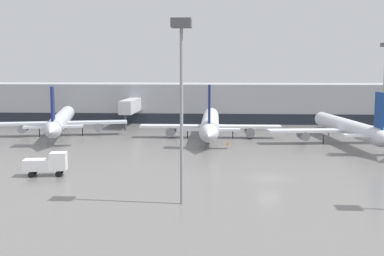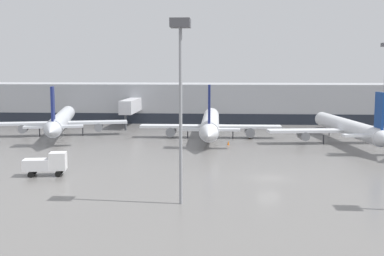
{
  "view_description": "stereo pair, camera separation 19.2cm",
  "coord_description": "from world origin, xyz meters",
  "views": [
    {
      "loc": [
        -5.57,
        -54.89,
        12.55
      ],
      "look_at": [
        -10.36,
        22.38,
        3.0
      ],
      "focal_mm": 45.0,
      "sensor_mm": 36.0,
      "label": 1
    },
    {
      "loc": [
        -5.38,
        -54.88,
        12.55
      ],
      "look_at": [
        -10.36,
        22.38,
        3.0
      ],
      "focal_mm": 45.0,
      "sensor_mm": 36.0,
      "label": 2
    }
  ],
  "objects": [
    {
      "name": "apron_light_mast_4",
      "position": [
        -9.23,
        -11.27,
        13.55
      ],
      "size": [
        1.8,
        1.8,
        17.01
      ],
      "color": "gray",
      "rests_on": "ground_plane"
    },
    {
      "name": "traffic_cone_0",
      "position": [
        -0.32,
        33.87,
        0.31
      ],
      "size": [
        0.45,
        0.45,
        0.63
      ],
      "color": "orange",
      "rests_on": "ground_plane"
    },
    {
      "name": "terminal_building",
      "position": [
        0.03,
        61.89,
        4.5
      ],
      "size": [
        160.0,
        28.68,
        9.0
      ],
      "color": "#9EA0A5",
      "rests_on": "ground_plane"
    },
    {
      "name": "parked_jet_2",
      "position": [
        -35.74,
        33.32,
        2.93
      ],
      "size": [
        24.55,
        37.21,
        9.74
      ],
      "rotation": [
        0.0,
        0.0,
        1.81
      ],
      "color": "silver",
      "rests_on": "ground_plane"
    },
    {
      "name": "parked_jet_3",
      "position": [
        15.79,
        26.99,
        2.68
      ],
      "size": [
        27.46,
        33.85,
        9.24
      ],
      "rotation": [
        0.0,
        0.0,
        1.69
      ],
      "color": "silver",
      "rests_on": "ground_plane"
    },
    {
      "name": "parked_jet_4",
      "position": [
        -7.64,
        32.13,
        2.67
      ],
      "size": [
        25.66,
        35.94,
        10.08
      ],
      "rotation": [
        0.0,
        0.0,
        1.58
      ],
      "color": "silver",
      "rests_on": "ground_plane"
    },
    {
      "name": "traffic_cone_1",
      "position": [
        -4.43,
        24.14,
        0.35
      ],
      "size": [
        0.37,
        0.37,
        0.71
      ],
      "color": "orange",
      "rests_on": "ground_plane"
    },
    {
      "name": "ground_plane",
      "position": [
        0.0,
        0.0,
        0.0
      ],
      "size": [
        320.0,
        320.0,
        0.0
      ],
      "primitive_type": "plane",
      "color": "slate"
    },
    {
      "name": "service_truck_0",
      "position": [
        -26.03,
        -0.42,
        1.5
      ],
      "size": [
        5.16,
        2.66,
        2.77
      ],
      "rotation": [
        0.0,
        0.0,
        0.17
      ],
      "color": "silver",
      "rests_on": "ground_plane"
    }
  ]
}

